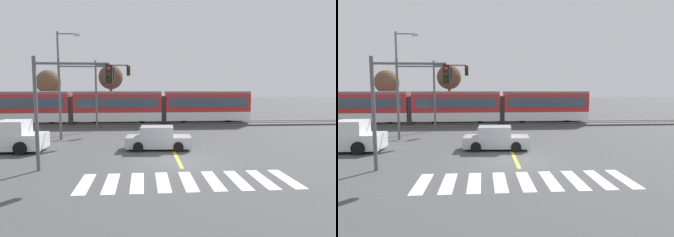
% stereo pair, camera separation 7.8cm
% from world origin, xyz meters
% --- Properties ---
extents(ground_plane, '(200.00, 200.00, 0.00)m').
position_xyz_m(ground_plane, '(0.00, 0.00, 0.00)').
color(ground_plane, '#474749').
extents(track_bed, '(120.00, 4.00, 0.18)m').
position_xyz_m(track_bed, '(0.00, 16.19, 0.09)').
color(track_bed, '#56514C').
rests_on(track_bed, ground).
extents(rail_near, '(120.00, 0.08, 0.10)m').
position_xyz_m(rail_near, '(0.00, 15.47, 0.23)').
color(rail_near, '#939399').
rests_on(rail_near, track_bed).
extents(rail_far, '(120.00, 0.08, 0.10)m').
position_xyz_m(rail_far, '(0.00, 16.91, 0.23)').
color(rail_far, '#939399').
rests_on(rail_far, track_bed).
extents(light_rail_tram, '(28.00, 2.64, 3.43)m').
position_xyz_m(light_rail_tram, '(-4.51, 16.19, 2.05)').
color(light_rail_tram, silver).
rests_on(light_rail_tram, track_bed).
extents(crosswalk_stripe_0, '(0.56, 2.80, 0.01)m').
position_xyz_m(crosswalk_stripe_0, '(-4.40, -3.49, 0.00)').
color(crosswalk_stripe_0, silver).
rests_on(crosswalk_stripe_0, ground).
extents(crosswalk_stripe_1, '(0.56, 2.80, 0.01)m').
position_xyz_m(crosswalk_stripe_1, '(-3.30, -3.49, 0.00)').
color(crosswalk_stripe_1, silver).
rests_on(crosswalk_stripe_1, ground).
extents(crosswalk_stripe_2, '(0.56, 2.80, 0.01)m').
position_xyz_m(crosswalk_stripe_2, '(-2.20, -3.49, 0.00)').
color(crosswalk_stripe_2, silver).
rests_on(crosswalk_stripe_2, ground).
extents(crosswalk_stripe_3, '(0.56, 2.80, 0.01)m').
position_xyz_m(crosswalk_stripe_3, '(-1.10, -3.49, 0.00)').
color(crosswalk_stripe_3, silver).
rests_on(crosswalk_stripe_3, ground).
extents(crosswalk_stripe_4, '(0.56, 2.80, 0.01)m').
position_xyz_m(crosswalk_stripe_4, '(0.00, -3.49, 0.00)').
color(crosswalk_stripe_4, silver).
rests_on(crosswalk_stripe_4, ground).
extents(crosswalk_stripe_5, '(0.56, 2.80, 0.01)m').
position_xyz_m(crosswalk_stripe_5, '(1.10, -3.50, 0.00)').
color(crosswalk_stripe_5, silver).
rests_on(crosswalk_stripe_5, ground).
extents(crosswalk_stripe_6, '(0.56, 2.80, 0.01)m').
position_xyz_m(crosswalk_stripe_6, '(2.20, -3.50, 0.00)').
color(crosswalk_stripe_6, silver).
rests_on(crosswalk_stripe_6, ground).
extents(crosswalk_stripe_7, '(0.56, 2.80, 0.01)m').
position_xyz_m(crosswalk_stripe_7, '(3.30, -3.50, 0.00)').
color(crosswalk_stripe_7, silver).
rests_on(crosswalk_stripe_7, ground).
extents(crosswalk_stripe_8, '(0.56, 2.80, 0.01)m').
position_xyz_m(crosswalk_stripe_8, '(4.40, -3.50, 0.00)').
color(crosswalk_stripe_8, silver).
rests_on(crosswalk_stripe_8, ground).
extents(lane_centre_line, '(0.20, 15.69, 0.01)m').
position_xyz_m(lane_centre_line, '(0.00, 6.35, 0.00)').
color(lane_centre_line, gold).
rests_on(lane_centre_line, ground).
extents(sedan_crossing, '(4.31, 2.15, 1.52)m').
position_xyz_m(sedan_crossing, '(-0.95, 3.30, 0.70)').
color(sedan_crossing, '#B7BABF').
rests_on(sedan_crossing, ground).
extents(pickup_truck, '(5.43, 2.29, 1.98)m').
position_xyz_m(pickup_truck, '(-10.72, 3.33, 0.84)').
color(pickup_truck, silver).
rests_on(pickup_truck, ground).
extents(traffic_light_near_left, '(3.75, 0.38, 5.52)m').
position_xyz_m(traffic_light_near_left, '(-5.72, -1.26, 3.71)').
color(traffic_light_near_left, '#515459').
rests_on(traffic_light_near_left, ground).
extents(traffic_light_far_left, '(3.25, 0.38, 6.48)m').
position_xyz_m(traffic_light_far_left, '(-5.24, 12.30, 4.24)').
color(traffic_light_far_left, '#515459').
rests_on(traffic_light_far_left, ground).
extents(traffic_light_mid_left, '(4.25, 0.38, 6.20)m').
position_xyz_m(traffic_light_mid_left, '(-6.86, 7.51, 4.07)').
color(traffic_light_mid_left, '#515459').
rests_on(traffic_light_mid_left, ground).
extents(street_lamp_west, '(2.17, 0.28, 9.15)m').
position_xyz_m(street_lamp_west, '(-9.56, 12.92, 5.16)').
color(street_lamp_west, slate).
rests_on(street_lamp_west, ground).
extents(bare_tree_far_west, '(2.87, 2.87, 6.07)m').
position_xyz_m(bare_tree_far_west, '(-13.04, 20.55, 4.59)').
color(bare_tree_far_west, brown).
rests_on(bare_tree_far_west, ground).
extents(bare_tree_west, '(2.83, 2.83, 6.62)m').
position_xyz_m(bare_tree_west, '(-5.69, 19.83, 5.15)').
color(bare_tree_west, brown).
rests_on(bare_tree_west, ground).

